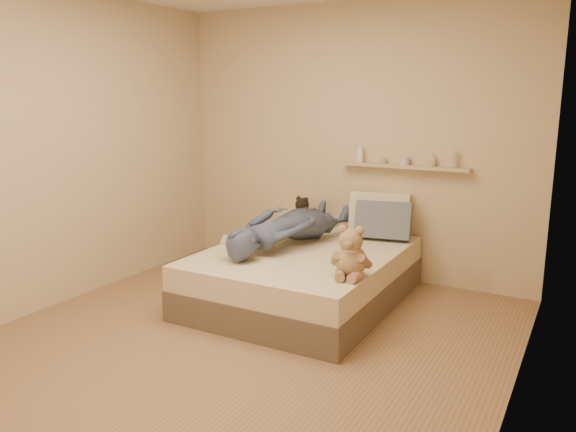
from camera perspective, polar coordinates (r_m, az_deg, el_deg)
The scene contains 10 objects.
room at distance 3.82m, azimuth -4.77°, elevation 5.56°, with size 3.80×3.80×3.80m.
bed at distance 4.84m, azimuth 1.62°, elevation -6.08°, with size 1.50×1.90×0.45m.
game_console at distance 4.46m, azimuth -5.60°, elevation -2.43°, with size 0.20×0.12×0.06m.
teddy_bear at distance 4.06m, azimuth 6.38°, elevation -4.05°, with size 0.31×0.31×0.39m.
dark_plush at distance 5.56m, azimuth 1.48°, elevation 0.19°, with size 0.20×0.20×0.31m.
pillow_cream at distance 5.33m, azimuth 9.28°, elevation 0.20°, with size 0.55×0.16×0.40m, color beige.
pillow_grey at distance 5.17m, azimuth 9.63°, elevation -0.50°, with size 0.50×0.14×0.34m, color slate.
person at distance 4.89m, azimuth -0.02°, elevation -0.98°, with size 0.54×1.48×0.35m, color #424768.
wall_shelf at distance 5.27m, azimuth 11.64°, elevation 4.95°, with size 1.20×0.12×0.03m, color tan.
shelf_bottles at distance 5.28m, azimuth 10.85°, elevation 5.88°, with size 0.95×0.10×0.18m.
Camera 1 is at (2.12, -3.15, 1.73)m, focal length 35.00 mm.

